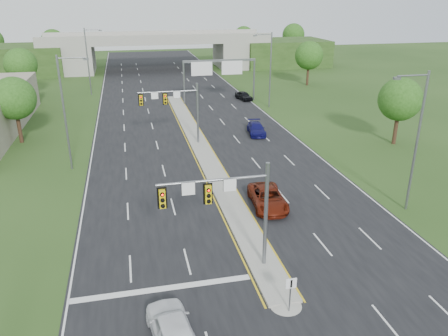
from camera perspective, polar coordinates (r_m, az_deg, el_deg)
ground at (r=28.55m, az=5.22°, el=-12.54°), size 240.00×240.00×0.00m
road at (r=60.04m, az=-4.97°, el=6.16°), size 24.00×160.00×0.02m
median at (r=48.68m, az=-2.98°, el=2.59°), size 2.00×54.00×0.16m
median_nose at (r=25.48m, az=8.07°, el=-17.23°), size 2.00×2.00×0.16m
lane_markings at (r=54.17m, az=-4.70°, el=4.46°), size 23.72×160.00×0.01m
signal_mast_near at (r=25.56m, az=0.77°, el=-4.53°), size 6.62×0.60×7.00m
signal_mast_far at (r=48.91m, az=-6.12°, el=8.23°), size 6.62×0.60×7.00m
keep_right_sign at (r=24.23m, az=8.70°, el=-15.37°), size 0.60×0.13×2.20m
sign_gantry at (r=69.63m, az=-0.71°, el=12.80°), size 11.58×0.44×6.67m
overpass at (r=103.40m, az=-8.67°, el=14.55°), size 80.00×14.00×8.10m
lightpole_l_mid at (r=43.87m, az=-19.94°, el=7.34°), size 2.85×0.25×11.00m
lightpole_l_far at (r=78.19m, az=-17.25°, el=13.49°), size 2.85×0.25×11.00m
lightpole_r_near at (r=35.85m, az=23.74°, el=3.78°), size 2.85×0.25×11.00m
lightpole_r_far at (r=66.52m, az=5.93°, el=13.02°), size 2.85×0.25×11.00m
tree_l_near at (r=54.88m, az=-25.73°, el=8.18°), size 4.80×4.80×7.60m
tree_l_mid at (r=79.76m, az=-25.03°, el=12.17°), size 5.20×5.20×8.12m
tree_r_near at (r=52.83m, az=22.01°, el=8.30°), size 4.80×4.80×7.60m
tree_r_mid at (r=85.01m, az=11.04°, el=14.22°), size 5.20×5.20×8.12m
tree_back_b at (r=117.97m, az=-21.42°, el=15.18°), size 5.60×5.60×8.32m
tree_back_c at (r=121.04m, az=2.59°, el=16.71°), size 5.60×5.60×8.32m
tree_back_d at (r=125.40m, az=9.06°, el=16.80°), size 6.00×6.00×8.85m
car_white at (r=22.76m, az=-6.73°, el=-20.21°), size 2.61×5.21×1.70m
car_far_a at (r=35.41m, az=5.75°, el=-3.91°), size 2.96×5.65×1.52m
car_far_b at (r=53.92m, az=4.24°, el=5.14°), size 2.52×4.91×1.36m
car_far_c at (r=72.10m, az=2.60°, el=9.42°), size 2.46×4.24×1.35m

